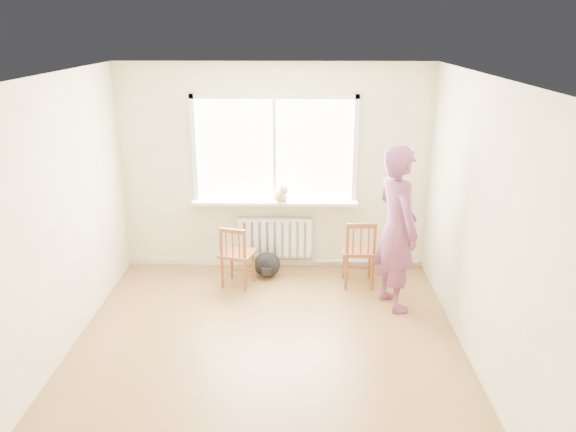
{
  "coord_description": "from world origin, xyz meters",
  "views": [
    {
      "loc": [
        0.31,
        -4.82,
        3.12
      ],
      "look_at": [
        0.19,
        1.2,
        1.06
      ],
      "focal_mm": 35.0,
      "sensor_mm": 36.0,
      "label": 1
    }
  ],
  "objects_px": {
    "person": "(397,229)",
    "cat": "(281,194)",
    "chair_left": "(236,256)",
    "chair_right": "(359,253)",
    "backpack": "(267,265)"
  },
  "relations": [
    {
      "from": "chair_left",
      "to": "person",
      "type": "height_order",
      "value": "person"
    },
    {
      "from": "person",
      "to": "chair_right",
      "type": "bearing_deg",
      "value": 15.08
    },
    {
      "from": "chair_right",
      "to": "cat",
      "type": "bearing_deg",
      "value": -24.48
    },
    {
      "from": "cat",
      "to": "backpack",
      "type": "relative_size",
      "value": 1.21
    },
    {
      "from": "person",
      "to": "cat",
      "type": "relative_size",
      "value": 4.62
    },
    {
      "from": "person",
      "to": "backpack",
      "type": "relative_size",
      "value": 5.57
    },
    {
      "from": "backpack",
      "to": "chair_right",
      "type": "bearing_deg",
      "value": -11.86
    },
    {
      "from": "backpack",
      "to": "chair_left",
      "type": "bearing_deg",
      "value": -141.33
    },
    {
      "from": "chair_left",
      "to": "chair_right",
      "type": "relative_size",
      "value": 0.92
    },
    {
      "from": "chair_left",
      "to": "chair_right",
      "type": "xyz_separation_m",
      "value": [
        1.52,
        0.05,
        0.03
      ]
    },
    {
      "from": "chair_right",
      "to": "person",
      "type": "distance_m",
      "value": 0.8
    },
    {
      "from": "person",
      "to": "cat",
      "type": "xyz_separation_m",
      "value": [
        -1.33,
        0.95,
        0.12
      ]
    },
    {
      "from": "chair_left",
      "to": "backpack",
      "type": "height_order",
      "value": "chair_left"
    },
    {
      "from": "chair_left",
      "to": "person",
      "type": "distance_m",
      "value": 2.0
    },
    {
      "from": "chair_right",
      "to": "cat",
      "type": "height_order",
      "value": "cat"
    }
  ]
}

